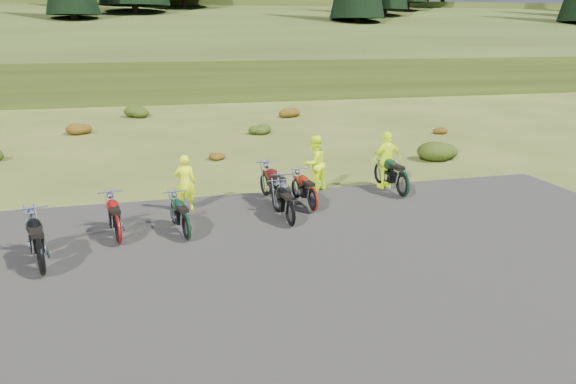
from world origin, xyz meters
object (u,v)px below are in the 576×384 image
object	(u,v)px
motorcycle_0	(43,276)
person_middle	(185,184)
motorcycle_3	(288,220)
motorcycle_7	(402,198)

from	to	relation	value
motorcycle_0	person_middle	world-z (taller)	person_middle
motorcycle_0	person_middle	bearing A→B (deg)	-55.50
motorcycle_0	motorcycle_3	world-z (taller)	motorcycle_0
motorcycle_0	motorcycle_7	bearing A→B (deg)	-85.21
motorcycle_0	motorcycle_7	distance (m)	10.38
motorcycle_3	person_middle	distance (m)	3.11
person_middle	motorcycle_7	bearing A→B (deg)	-173.22
motorcycle_3	person_middle	bearing A→B (deg)	65.62
motorcycle_0	person_middle	distance (m)	5.05
motorcycle_3	motorcycle_7	bearing A→B (deg)	-67.41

